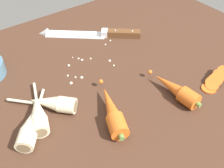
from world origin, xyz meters
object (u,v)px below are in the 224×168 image
at_px(chefs_knife, 88,34).
at_px(whole_carrot, 112,112).
at_px(carrot_slice_stack, 216,79).
at_px(parsnip_front, 31,125).
at_px(whole_carrot_second, 177,90).
at_px(parsnip_mid_right, 38,114).
at_px(parsnip_mid_left, 52,103).

relative_size(chefs_knife, whole_carrot, 1.60).
xyz_separation_m(whole_carrot, carrot_slice_stack, (0.30, -0.07, -0.01)).
bearing_deg(chefs_knife, parsnip_front, -140.16).
xyz_separation_m(whole_carrot_second, parsnip_mid_right, (-0.32, 0.14, -0.00)).
bearing_deg(carrot_slice_stack, parsnip_front, 162.81).
bearing_deg(carrot_slice_stack, whole_carrot_second, 166.46).
xyz_separation_m(whole_carrot_second, parsnip_mid_left, (-0.27, 0.15, -0.00)).
relative_size(parsnip_front, parsnip_mid_right, 0.91).
height_order(whole_carrot_second, parsnip_front, whole_carrot_second).
bearing_deg(parsnip_front, chefs_knife, 39.84).
bearing_deg(whole_carrot_second, chefs_knife, 93.98).
bearing_deg(parsnip_mid_left, whole_carrot_second, -28.23).
height_order(parsnip_mid_left, carrot_slice_stack, parsnip_mid_left).
bearing_deg(parsnip_front, whole_carrot_second, -18.48).
distance_m(parsnip_front, parsnip_mid_right, 0.03).
distance_m(chefs_knife, parsnip_front, 0.41).
bearing_deg(parsnip_front, carrot_slice_stack, -17.19).
bearing_deg(whole_carrot, chefs_knife, 66.50).
bearing_deg(whole_carrot_second, parsnip_mid_left, 151.77).
distance_m(whole_carrot_second, parsnip_front, 0.36).
height_order(parsnip_front, carrot_slice_stack, parsnip_front).
distance_m(whole_carrot, parsnip_front, 0.19).
bearing_deg(whole_carrot_second, parsnip_mid_right, 156.65).
height_order(parsnip_front, parsnip_mid_left, same).
relative_size(whole_carrot, parsnip_mid_right, 1.04).
xyz_separation_m(chefs_knife, carrot_slice_stack, (0.15, -0.41, 0.01)).
relative_size(whole_carrot_second, carrot_slice_stack, 1.58).
height_order(chefs_knife, parsnip_mid_right, parsnip_mid_right).
xyz_separation_m(parsnip_mid_left, parsnip_mid_right, (-0.04, -0.01, 0.00)).
bearing_deg(carrot_slice_stack, parsnip_mid_right, 159.31).
distance_m(chefs_knife, whole_carrot, 0.37).
xyz_separation_m(whole_carrot, whole_carrot_second, (0.17, -0.04, -0.00)).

